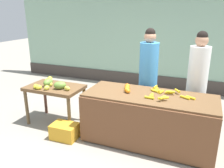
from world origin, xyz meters
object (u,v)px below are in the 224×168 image
object	(u,v)px
vendor_woman_blue_shirt	(148,78)
produce_sack	(107,104)
produce_crate	(65,131)
vendor_woman_white_shirt	(197,83)

from	to	relation	value
vendor_woman_blue_shirt	produce_sack	bearing A→B (deg)	176.49
produce_sack	produce_crate	bearing A→B (deg)	-104.28
produce_sack	vendor_woman_white_shirt	bearing A→B (deg)	-0.02
vendor_woman_white_shirt	produce_sack	size ratio (longest dim) A/B	3.95
produce_crate	produce_sack	xyz separation A→B (m)	(0.29, 1.16, 0.10)
produce_sack	vendor_woman_blue_shirt	bearing A→B (deg)	-3.51
vendor_woman_white_shirt	produce_sack	xyz separation A→B (m)	(-1.70, 0.00, -0.67)
produce_crate	produce_sack	world-z (taller)	produce_sack
vendor_woman_white_shirt	produce_crate	world-z (taller)	vendor_woman_white_shirt
vendor_woman_blue_shirt	produce_sack	distance (m)	1.09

